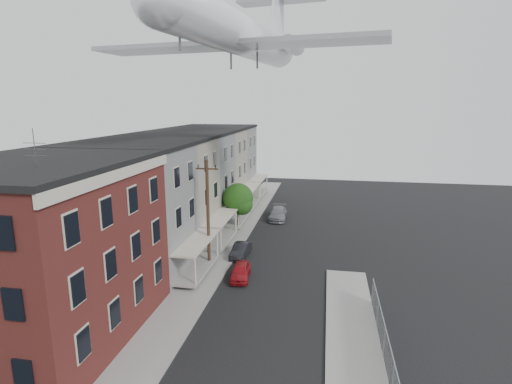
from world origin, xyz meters
TOP-DOWN VIEW (x-y plane):
  - sidewalk_left at (-5.50, 24.00)m, footprint 3.00×62.00m
  - sidewalk_right at (5.50, 6.00)m, footprint 3.00×26.00m
  - curb_left at (-4.05, 24.00)m, footprint 0.15×62.00m
  - curb_right at (4.05, 6.00)m, footprint 0.15×26.00m
  - corner_building at (-12.00, 7.00)m, footprint 10.31×12.30m
  - row_house_a at (-11.96, 16.50)m, footprint 11.98×7.00m
  - row_house_b at (-11.96, 23.50)m, footprint 11.98×7.00m
  - row_house_c at (-11.96, 30.50)m, footprint 11.98×7.00m
  - row_house_d at (-11.96, 37.50)m, footprint 11.98×7.00m
  - row_house_e at (-11.96, 44.50)m, footprint 11.98×7.00m
  - chainlink_fence at (7.00, 5.00)m, footprint 0.06×18.06m
  - utility_pole at (-5.60, 18.00)m, footprint 1.80×0.26m
  - street_tree at (-5.27, 27.92)m, footprint 3.22×3.20m
  - car_near at (-2.62, 16.45)m, footprint 1.72×3.58m
  - car_mid at (-3.60, 20.95)m, footprint 1.40×3.61m
  - car_far at (-1.80, 33.34)m, footprint 2.08×4.77m
  - airplane at (-3.43, 21.50)m, footprint 23.33×26.65m

SIDE VIEW (x-z plane):
  - sidewalk_left at x=-5.50m, z-range 0.00..0.12m
  - sidewalk_right at x=5.50m, z-range 0.00..0.12m
  - curb_left at x=-4.05m, z-range 0.00..0.14m
  - curb_right at x=4.05m, z-range 0.00..0.14m
  - car_mid at x=-3.60m, z-range 0.00..1.17m
  - car_near at x=-2.62m, z-range 0.00..1.18m
  - car_far at x=-1.80m, z-range 0.00..1.36m
  - chainlink_fence at x=7.00m, z-range 0.05..1.95m
  - street_tree at x=-5.27m, z-range 0.85..6.05m
  - utility_pole at x=-5.60m, z-range 0.17..9.17m
  - row_house_a at x=-11.96m, z-range -0.02..10.28m
  - row_house_b at x=-11.96m, z-range -0.02..10.28m
  - row_house_c at x=-11.96m, z-range -0.02..10.28m
  - row_house_d at x=-11.96m, z-range -0.02..10.28m
  - row_house_e at x=-11.96m, z-range -0.02..10.28m
  - corner_building at x=-12.00m, z-range -0.91..11.24m
  - airplane at x=-3.43m, z-range 14.79..22.45m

